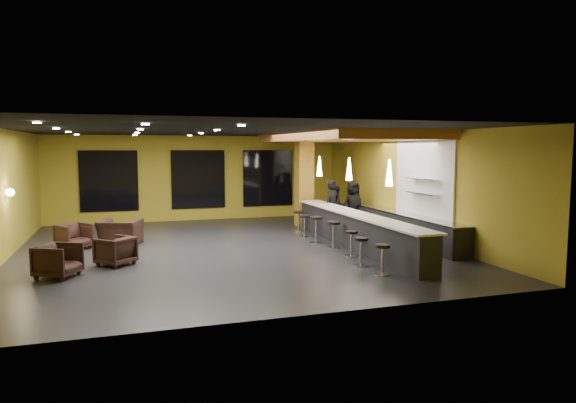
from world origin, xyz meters
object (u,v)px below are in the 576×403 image
object	(u,v)px
bar_counter	(355,231)
armchair_c	(74,236)
bar_stool_4	(316,226)
armchair_d	(120,232)
pendant_0	(389,173)
pendant_1	(349,169)
column	(304,181)
armchair_a	(58,261)
bar_stool_6	(299,218)
armchair_b	(115,251)
pendant_2	(319,166)
staff_b	(337,207)
prep_counter	(405,228)
staff_c	(353,205)
bar_stool_3	(333,231)
bar_stool_1	(361,248)
bar_stool_2	(351,240)
bar_stool_5	(305,223)
bar_stool_0	(382,255)
staff_a	(332,206)

from	to	relation	value
bar_counter	armchair_c	xyz separation A→B (m)	(-8.07, 2.32, -0.11)
bar_stool_4	armchair_d	bearing A→B (deg)	164.03
pendant_0	armchair_c	xyz separation A→B (m)	(-8.07, 4.32, -1.96)
pendant_1	armchair_c	distance (m)	8.50
bar_counter	column	xyz separation A→B (m)	(0.00, 4.60, 1.25)
column	pendant_0	world-z (taller)	column
armchair_a	bar_stool_6	bearing A→B (deg)	-30.94
armchair_b	pendant_2	bearing A→B (deg)	161.72
staff_b	armchair_b	xyz separation A→B (m)	(-7.78, -3.84, -0.42)
bar_stool_6	armchair_a	bearing A→B (deg)	-148.91
prep_counter	staff_c	distance (m)	2.94
staff_b	armchair_b	size ratio (longest dim) A/B	1.95
bar_stool_3	bar_stool_6	world-z (taller)	bar_stool_3
staff_c	column	bearing A→B (deg)	132.56
armchair_b	armchair_a	bearing A→B (deg)	-7.77
bar_counter	staff_c	world-z (taller)	staff_c
pendant_0	staff_c	bearing A→B (deg)	74.50
pendant_1	bar_stool_1	bearing A→B (deg)	-108.26
pendant_0	pendant_1	size ratio (longest dim) A/B	1.00
staff_c	bar_stool_2	world-z (taller)	staff_c
armchair_d	bar_stool_3	world-z (taller)	bar_stool_3
bar_counter	bar_stool_5	bearing A→B (deg)	111.05
bar_stool_0	bar_stool_6	xyz separation A→B (m)	(0.20, 6.61, 0.00)
bar_stool_6	bar_stool_5	bearing A→B (deg)	-99.36
armchair_a	staff_b	bearing A→B (deg)	-34.30
bar_counter	bar_stool_6	world-z (taller)	bar_counter
bar_stool_5	staff_b	bearing A→B (deg)	38.12
staff_a	bar_stool_1	xyz separation A→B (m)	(-1.42, -5.26, -0.46)
armchair_a	armchair_c	distance (m)	3.49
staff_c	bar_stool_2	size ratio (longest dim) A/B	2.47
staff_c	armchair_a	world-z (taller)	staff_c
armchair_a	bar_stool_6	xyz separation A→B (m)	(7.45, 4.49, 0.08)
pendant_0	staff_a	size ratio (longest dim) A/B	0.38
staff_c	bar_stool_6	bearing A→B (deg)	173.42
armchair_a	bar_stool_5	size ratio (longest dim) A/B	1.15
armchair_b	bar_stool_2	xyz separation A→B (m)	(6.21, -0.86, 0.08)
staff_a	staff_b	xyz separation A→B (m)	(0.42, 0.59, -0.14)
bar_stool_1	bar_stool_3	xyz separation A→B (m)	(0.26, 2.41, 0.05)
bar_counter	bar_stool_3	xyz separation A→B (m)	(-0.66, 0.12, 0.01)
armchair_a	pendant_1	bearing A→B (deg)	-50.37
staff_c	armchair_c	world-z (taller)	staff_c
pendant_0	bar_stool_4	distance (m)	3.60
pendant_0	armchair_d	bearing A→B (deg)	145.36
prep_counter	bar_stool_4	bearing A→B (deg)	170.41
staff_c	bar_stool_3	size ratio (longest dim) A/B	2.19
bar_counter	bar_stool_5	xyz separation A→B (m)	(-0.84, 2.19, -0.02)
column	armchair_b	bearing A→B (deg)	-144.65
armchair_c	bar_stool_1	xyz separation A→B (m)	(7.15, -4.60, 0.08)
bar_counter	bar_stool_6	size ratio (longest dim) A/B	10.81
bar_stool_3	bar_stool_5	xyz separation A→B (m)	(-0.18, 2.07, -0.04)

